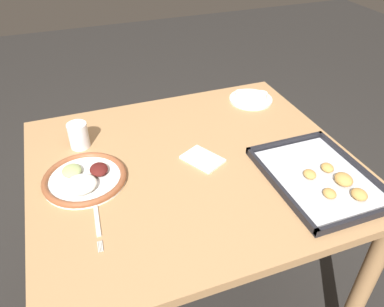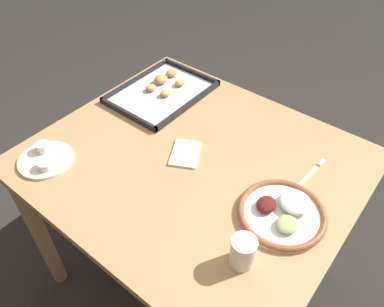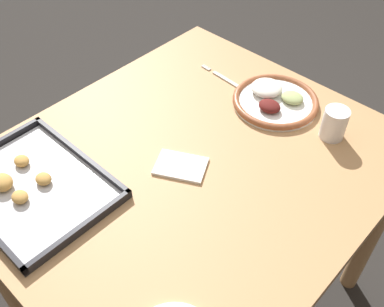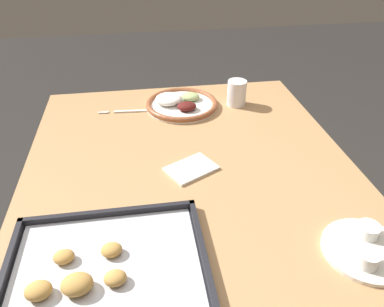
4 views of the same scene
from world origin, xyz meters
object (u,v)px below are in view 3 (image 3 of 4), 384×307
Objects in this scene: baking_tray at (29,185)px; drinking_cup at (334,124)px; fork at (227,80)px; napkin at (180,166)px; dinner_plate at (275,100)px.

baking_tray is 0.81m from drinking_cup.
fork is 0.68m from baking_tray.
dinner_plate is at bearing -93.53° from napkin.
fork is 2.22× the size of drinking_cup.
dinner_plate is at bearing -3.04° from drinking_cup.
drinking_cup reaches higher than napkin.
drinking_cup is at bearing -121.00° from napkin.
drinking_cup is at bearing -123.42° from baking_tray.
dinner_plate is 0.38m from napkin.
fork is (0.18, 0.01, -0.01)m from dinner_plate.
dinner_plate is 1.28× the size of fork.
baking_tray is at bearing 56.58° from drinking_cup.
napkin is (0.02, 0.38, -0.01)m from dinner_plate.
napkin is at bearing -126.17° from baking_tray.
dinner_plate is 1.64× the size of napkin.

